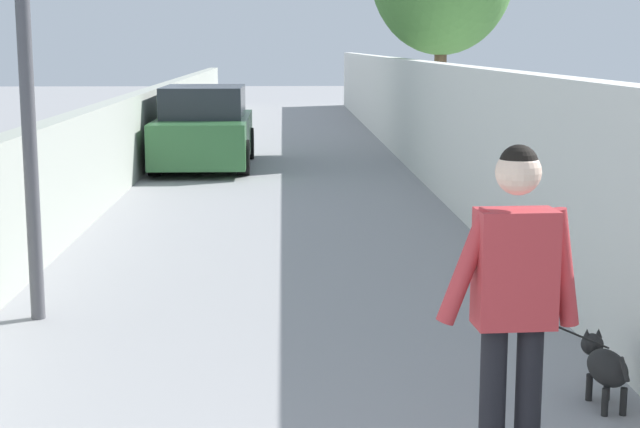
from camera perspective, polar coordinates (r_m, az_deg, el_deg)
name	(u,v)px	position (r m, az deg, el deg)	size (l,w,h in m)	color
ground_plane	(279,186)	(16.24, -2.39, 1.66)	(80.00, 80.00, 0.00)	gray
wall_left	(99,157)	(14.41, -12.80, 3.29)	(48.00, 0.30, 1.45)	#999E93
fence_right	(456,135)	(14.36, 7.97, 4.57)	(48.00, 0.30, 2.03)	silver
person_skateboarder	(514,294)	(4.82, 11.27, -4.60)	(0.24, 0.71, 1.76)	black
dog	(605,365)	(6.61, 16.30, -8.48)	(1.73, 1.08, 1.06)	black
car_near	(204,130)	(18.84, -6.77, 4.92)	(4.14, 1.80, 1.54)	#336B38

